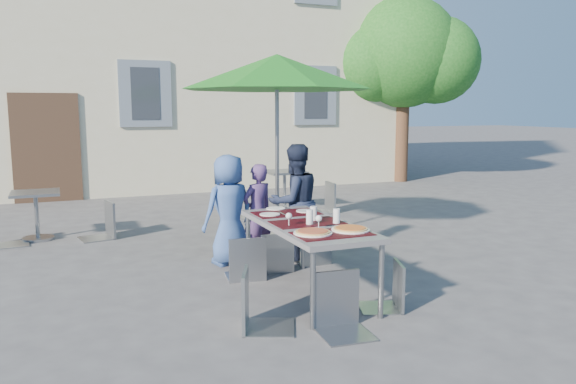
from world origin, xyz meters
name	(u,v)px	position (x,y,z in m)	size (l,w,h in m)	color
ground	(270,306)	(0.00, 0.00, 0.00)	(90.00, 90.00, 0.00)	#434245
tree	(405,55)	(6.55, 7.54, 3.25)	(3.60, 3.00, 4.70)	#4C3120
dining_table	(307,228)	(0.47, 0.18, 0.70)	(0.80, 1.85, 0.76)	#46464B
pizza_near_left	(313,232)	(0.30, -0.32, 0.77)	(0.36, 0.36, 0.03)	white
pizza_near_right	(350,229)	(0.69, -0.33, 0.77)	(0.36, 0.36, 0.03)	white
glassware	(317,216)	(0.53, 0.09, 0.83)	(0.55, 0.43, 0.15)	silver
place_settings	(284,211)	(0.48, 0.81, 0.76)	(0.71, 0.53, 0.01)	white
child_0	(229,210)	(0.07, 1.59, 0.67)	(0.66, 0.43, 1.35)	#375798
child_1	(258,212)	(0.45, 1.63, 0.61)	(0.44, 0.29, 1.22)	#4E356D
child_2	(295,202)	(0.90, 1.50, 0.73)	(0.71, 0.41, 1.46)	#1A223A
chair_0	(246,231)	(0.06, 0.90, 0.55)	(0.47, 0.47, 0.93)	gray
chair_1	(275,228)	(0.46, 1.07, 0.52)	(0.42, 0.42, 0.89)	gray
chair_2	(314,223)	(1.02, 1.19, 0.51)	(0.39, 0.40, 0.88)	gray
chair_3	(257,264)	(-0.31, -0.48, 0.57)	(0.57, 0.57, 0.98)	#91989C
chair_4	(390,258)	(1.02, -0.50, 0.49)	(0.49, 0.48, 0.85)	gray
chair_5	(341,267)	(0.34, -0.80, 0.56)	(0.46, 0.46, 0.96)	gray
patio_umbrella	(277,74)	(1.00, 2.34, 2.36)	(2.62, 2.62, 2.62)	#9FA2A7
cafe_table_0	(36,208)	(-2.14, 3.89, 0.47)	(0.66, 0.66, 0.70)	#9FA2A7
bg_chair_l_0	(0,205)	(-2.58, 3.66, 0.58)	(0.47, 0.47, 0.99)	gray
bg_chair_r_0	(102,198)	(-1.25, 3.64, 0.60)	(0.53, 0.53, 1.02)	gray
cafe_table_1	(284,183)	(2.08, 4.74, 0.50)	(0.69, 0.69, 0.74)	#9FA2A7
bg_chair_l_1	(244,181)	(1.18, 4.38, 0.63)	(0.60, 0.60, 1.06)	#8F939A
bg_chair_r_1	(325,179)	(2.68, 4.25, 0.62)	(0.51, 0.50, 1.05)	#91979D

